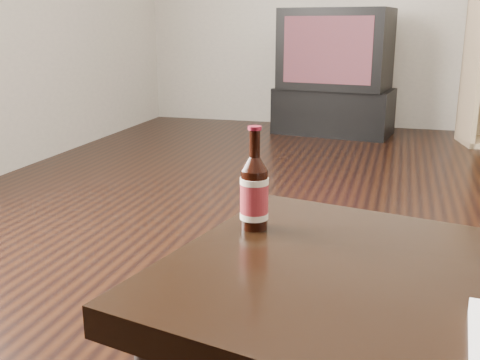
# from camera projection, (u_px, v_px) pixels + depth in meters

# --- Properties ---
(tv_stand) EXTENTS (0.92, 0.56, 0.35)m
(tv_stand) POSITION_uv_depth(u_px,v_px,m) (333.00, 111.00, 4.32)
(tv_stand) COLOR black
(tv_stand) RESTS_ON floor
(tv) EXTENTS (0.85, 0.60, 0.59)m
(tv) POSITION_uv_depth(u_px,v_px,m) (336.00, 49.00, 4.19)
(tv) COLOR black
(tv) RESTS_ON tv_stand
(beer_bottle) EXTENTS (0.06, 0.06, 0.21)m
(beer_bottle) POSITION_uv_depth(u_px,v_px,m) (254.00, 193.00, 1.13)
(beer_bottle) COLOR black
(beer_bottle) RESTS_ON coffee_table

